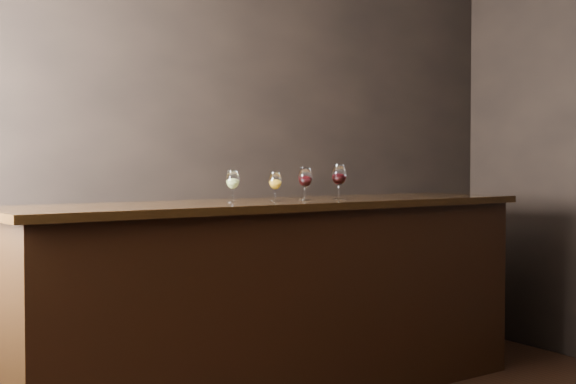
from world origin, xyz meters
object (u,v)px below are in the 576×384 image
glass_red_a (305,178)px  glass_red_b (339,175)px  back_bar_shelf (295,305)px  glass_amber (275,181)px  bar_counter (280,305)px  glass_white (233,180)px

glass_red_a → glass_red_b: bearing=-0.3°
glass_red_a → back_bar_shelf: bearing=63.2°
glass_amber → glass_red_a: glass_red_a is taller
bar_counter → glass_white: glass_white is taller
bar_counter → glass_red_b: size_ratio=15.20×
back_bar_shelf → bar_counter: bearing=-126.7°
glass_white → glass_amber: bearing=-15.4°
back_bar_shelf → glass_white: 1.41m
back_bar_shelf → glass_amber: (-0.59, -0.76, 0.89)m
glass_white → glass_amber: glass_white is taller
glass_white → back_bar_shelf: bearing=39.6°
back_bar_shelf → glass_red_a: 1.21m
glass_white → glass_red_b: bearing=-2.2°
back_bar_shelf → glass_red_b: bearing=-99.3°
bar_counter → glass_amber: 0.74m
glass_red_b → back_bar_shelf: bearing=80.7°
glass_white → glass_amber: (0.24, -0.07, -0.01)m
glass_amber → glass_red_b: 0.48m
back_bar_shelf → glass_red_b: glass_red_b is taller
glass_red_b → glass_white: bearing=177.8°
back_bar_shelf → glass_amber: bearing=-128.0°
bar_counter → glass_red_b: bearing=-6.5°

